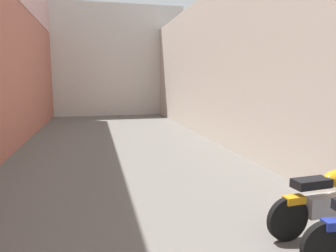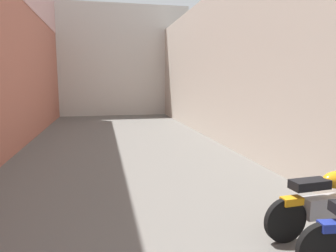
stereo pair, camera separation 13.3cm
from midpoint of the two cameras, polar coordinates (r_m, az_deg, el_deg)
The scene contains 4 objects.
ground_plane at distance 6.88m, azimuth -5.47°, elevation -9.45°, with size 36.74×36.74×0.00m, color #66635E.
building_right at distance 9.47m, azimuth 14.04°, elevation 11.24°, with size 0.45×20.74×5.22m.
building_far_end at distance 19.93m, azimuth -10.23°, elevation 11.84°, with size 9.39×2.00×6.66m, color beige.
motorcycle_fifth at distance 4.80m, azimuth 28.24°, elevation -12.21°, with size 1.85×0.58×1.04m.
Camera 2 is at (-0.68, 1.85, 2.11)m, focal length 32.51 mm.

